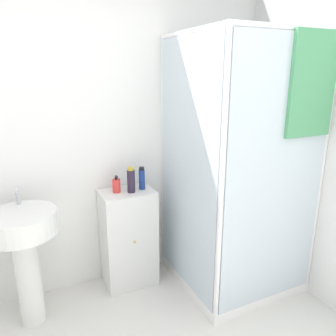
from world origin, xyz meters
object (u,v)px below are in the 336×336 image
object	(u,v)px
soap_dispenser	(116,185)
sink	(24,245)
shampoo_bottle_blue	(142,179)
shampoo_bottle_tall_black	(131,180)

from	to	relation	value
soap_dispenser	sink	bearing A→B (deg)	-167.51
soap_dispenser	shampoo_bottle_blue	bearing A→B (deg)	-5.43
sink	shampoo_bottle_blue	xyz separation A→B (m)	(0.92, 0.14, 0.31)
soap_dispenser	shampoo_bottle_blue	world-z (taller)	shampoo_bottle_blue
sink	soap_dispenser	size ratio (longest dim) A/B	7.13
soap_dispenser	shampoo_bottle_blue	distance (m)	0.21
shampoo_bottle_tall_black	shampoo_bottle_blue	xyz separation A→B (m)	(0.10, 0.03, -0.01)
soap_dispenser	shampoo_bottle_tall_black	world-z (taller)	shampoo_bottle_tall_black
sink	shampoo_bottle_blue	distance (m)	0.98
sink	shampoo_bottle_blue	size ratio (longest dim) A/B	5.30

